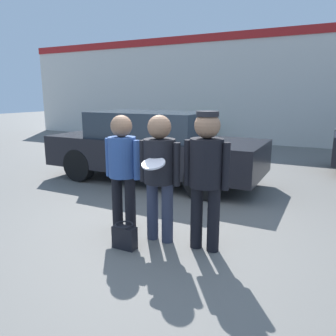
{
  "coord_description": "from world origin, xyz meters",
  "views": [
    {
      "loc": [
        1.91,
        -3.71,
        1.89
      ],
      "look_at": [
        -0.01,
        0.08,
        0.93
      ],
      "focal_mm": 35.0,
      "sensor_mm": 36.0,
      "label": 1
    }
  ],
  "objects": [
    {
      "name": "person_middle_with_frisbee",
      "position": [
        -0.01,
        -0.15,
        0.99
      ],
      "size": [
        0.57,
        0.62,
        1.64
      ],
      "color": "#2D3347",
      "rests_on": "ground"
    },
    {
      "name": "person_left",
      "position": [
        -0.63,
        -0.08,
        0.97
      ],
      "size": [
        0.55,
        0.38,
        1.62
      ],
      "color": "black",
      "rests_on": "ground"
    },
    {
      "name": "handbag",
      "position": [
        -0.29,
        -0.56,
        0.16
      ],
      "size": [
        0.3,
        0.23,
        0.32
      ],
      "color": "black",
      "rests_on": "ground"
    },
    {
      "name": "parked_car_near",
      "position": [
        -1.61,
        2.5,
        0.78
      ],
      "size": [
        4.73,
        1.8,
        1.52
      ],
      "color": "black",
      "rests_on": "ground"
    },
    {
      "name": "ground_plane",
      "position": [
        0.0,
        0.0,
        0.0
      ],
      "size": [
        56.0,
        56.0,
        0.0
      ],
      "primitive_type": "plane",
      "color": "#66635E"
    },
    {
      "name": "person_right",
      "position": [
        0.6,
        -0.13,
        1.04
      ],
      "size": [
        0.57,
        0.4,
        1.7
      ],
      "color": "black",
      "rests_on": "ground"
    },
    {
      "name": "shrub",
      "position": [
        -2.96,
        8.56,
        0.45
      ],
      "size": [
        0.91,
        0.91,
        0.91
      ],
      "color": "#2D6B33",
      "rests_on": "ground"
    },
    {
      "name": "storefront_building",
      "position": [
        0.0,
        9.2,
        2.13
      ],
      "size": [
        24.0,
        0.22,
        4.2
      ],
      "color": "silver",
      "rests_on": "ground"
    }
  ]
}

